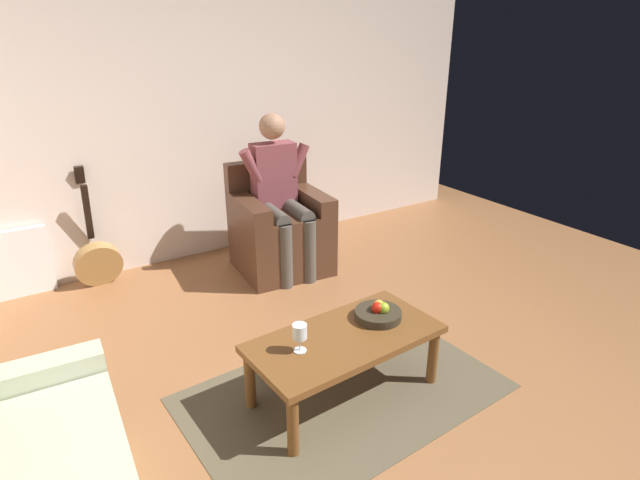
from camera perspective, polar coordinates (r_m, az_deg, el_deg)
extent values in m
plane|color=#925E38|center=(3.06, 11.13, -18.41)|extent=(6.67, 6.67, 0.00)
cube|color=beige|center=(4.76, -11.97, 14.96)|extent=(5.68, 0.06, 2.80)
cube|color=brown|center=(3.15, 2.65, -16.37)|extent=(1.84, 1.23, 0.01)
cube|color=#4B2E1E|center=(4.51, -4.26, -0.62)|extent=(0.79, 0.77, 0.44)
cube|color=#4B2E1E|center=(4.36, -4.04, 2.37)|extent=(0.46, 0.62, 0.10)
cube|color=#4B2E1E|center=(4.50, -1.05, 4.02)|extent=(0.22, 0.71, 0.24)
cube|color=#4B2E1E|center=(4.29, -7.88, 2.88)|extent=(0.22, 0.71, 0.24)
cube|color=#4B2E1E|center=(4.61, -5.88, 5.89)|extent=(0.73, 0.18, 0.47)
cube|color=brown|center=(4.42, -5.11, 7.06)|extent=(0.38, 0.21, 0.55)
sphere|color=#A87A5B|center=(4.33, -5.30, 12.34)|extent=(0.21, 0.21, 0.21)
cylinder|color=#4F4941|center=(4.34, -2.56, 3.21)|extent=(0.17, 0.46, 0.13)
cylinder|color=#4F4941|center=(4.26, -1.22, -1.26)|extent=(0.13, 0.13, 0.54)
cylinder|color=brown|center=(4.42, -2.37, 8.78)|extent=(0.21, 0.11, 0.29)
cylinder|color=#4F4941|center=(4.26, -5.15, 2.77)|extent=(0.17, 0.46, 0.13)
cylinder|color=#4F4941|center=(4.17, -3.83, -1.80)|extent=(0.13, 0.13, 0.54)
cylinder|color=brown|center=(4.27, -7.55, 8.10)|extent=(0.21, 0.11, 0.29)
cube|color=#B9BE9F|center=(2.36, -30.32, -20.68)|extent=(0.79, 0.76, 0.11)
cube|color=brown|center=(2.94, 2.77, -10.77)|extent=(1.11, 0.59, 0.04)
cylinder|color=brown|center=(3.20, 12.29, -12.40)|extent=(0.06, 0.06, 0.35)
cylinder|color=brown|center=(2.69, -3.00, -19.70)|extent=(0.06, 0.06, 0.35)
cylinder|color=brown|center=(3.45, 6.94, -9.21)|extent=(0.06, 0.06, 0.35)
cylinder|color=brown|center=(2.98, -7.71, -14.98)|extent=(0.06, 0.06, 0.35)
cylinder|color=#A87D45|center=(4.60, -23.17, -2.44)|extent=(0.37, 0.18, 0.38)
cylinder|color=black|center=(4.55, -23.09, -2.44)|extent=(0.10, 0.03, 0.10)
cube|color=black|center=(4.54, -24.19, 2.78)|extent=(0.05, 0.13, 0.48)
cube|color=black|center=(4.52, -24.92, 6.53)|extent=(0.07, 0.06, 0.14)
cube|color=white|center=(4.66, -31.21, -2.43)|extent=(0.63, 0.06, 0.55)
cylinder|color=silver|center=(2.80, -2.21, -12.03)|extent=(0.07, 0.07, 0.01)
cylinder|color=silver|center=(2.78, -2.23, -11.34)|extent=(0.01, 0.01, 0.08)
cylinder|color=silver|center=(2.74, -2.25, -10.00)|extent=(0.08, 0.08, 0.08)
cylinder|color=#590C19|center=(2.75, -2.24, -10.39)|extent=(0.07, 0.07, 0.03)
cylinder|color=#30291C|center=(3.09, 6.39, -8.13)|extent=(0.27, 0.27, 0.05)
sphere|color=red|center=(3.06, 6.32, -7.43)|extent=(0.07, 0.07, 0.07)
sphere|color=#8CA424|center=(3.06, 6.99, -7.43)|extent=(0.07, 0.07, 0.07)
sphere|color=gold|center=(3.08, 6.49, -7.18)|extent=(0.07, 0.07, 0.07)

